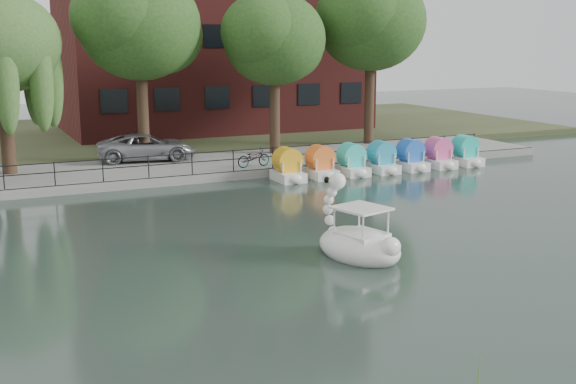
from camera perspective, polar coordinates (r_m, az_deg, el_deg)
ground_plane at (r=21.28m, az=3.35°, el=-5.58°), size 120.00×120.00×0.00m
promenade at (r=35.73m, az=-8.89°, el=1.82°), size 40.00×6.00×0.40m
kerb at (r=32.95m, az=-7.45°, el=1.01°), size 40.00×0.25×0.40m
land_strip at (r=49.20m, az=-13.48°, el=4.37°), size 60.00×22.00×0.36m
railing at (r=32.98m, az=-7.60°, el=2.68°), size 32.00×0.05×1.00m
willow_mid at (r=34.90m, az=-21.82°, el=10.87°), size 5.32×5.32×8.15m
broadleaf_center at (r=36.87m, az=-11.66°, el=12.75°), size 6.00×6.00×9.25m
broadleaf_right at (r=38.65m, az=-1.08°, el=11.94°), size 5.40×5.40×8.32m
broadleaf_far at (r=42.58m, az=6.59°, el=13.23°), size 6.30×6.30×9.71m
minivan at (r=37.15m, az=-11.11°, el=3.66°), size 3.40×5.95×1.56m
bicycle at (r=34.69m, az=-2.74°, el=2.82°), size 0.82×1.78×1.00m
swan_boat at (r=21.69m, az=5.54°, el=-3.79°), size 2.53×3.28×2.45m
pedal_boat_row at (r=35.69m, az=7.43°, el=2.52°), size 11.35×1.70×1.40m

